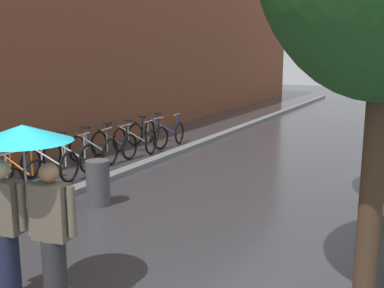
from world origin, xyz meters
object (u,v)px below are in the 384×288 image
at_px(parked_bicycle_1, 18,172).
at_px(parked_bicycle_6, 135,140).
at_px(parked_bicycle_5, 114,144).
at_px(litter_bin, 98,183).
at_px(parked_bicycle_4, 93,149).
at_px(couple_under_umbrella, 26,190).
at_px(parked_bicycle_7, 148,135).
at_px(parked_bicycle_3, 70,156).
at_px(parked_bicycle_2, 50,164).
at_px(parked_bicycle_8, 164,131).

height_order(parked_bicycle_1, parked_bicycle_6, same).
relative_size(parked_bicycle_5, litter_bin, 1.28).
bearing_deg(parked_bicycle_4, litter_bin, -48.74).
xyz_separation_m(couple_under_umbrella, litter_bin, (-1.54, 3.03, -0.90)).
bearing_deg(parked_bicycle_7, parked_bicycle_3, -91.84).
distance_m(parked_bicycle_2, parked_bicycle_3, 0.86).
height_order(parked_bicycle_6, parked_bicycle_7, same).
bearing_deg(couple_under_umbrella, parked_bicycle_7, 114.76).
xyz_separation_m(parked_bicycle_5, parked_bicycle_6, (0.15, 0.78, 0.00)).
bearing_deg(couple_under_umbrella, parked_bicycle_6, 116.55).
height_order(parked_bicycle_4, litter_bin, parked_bicycle_4).
relative_size(parked_bicycle_1, parked_bicycle_6, 0.94).
relative_size(parked_bicycle_8, litter_bin, 1.38).
height_order(parked_bicycle_1, litter_bin, parked_bicycle_1).
xyz_separation_m(parked_bicycle_3, parked_bicycle_8, (0.16, 4.13, 0.00)).
xyz_separation_m(parked_bicycle_7, couple_under_umbrella, (3.67, -7.96, 0.95)).
distance_m(parked_bicycle_2, parked_bicycle_8, 4.98).
bearing_deg(parked_bicycle_8, parked_bicycle_4, -92.99).
height_order(parked_bicycle_7, parked_bicycle_8, same).
bearing_deg(litter_bin, parked_bicycle_4, 131.26).
bearing_deg(parked_bicycle_6, parked_bicycle_3, -94.71).
relative_size(parked_bicycle_1, parked_bicycle_5, 1.00).
bearing_deg(parked_bicycle_8, parked_bicycle_6, -88.62).
height_order(parked_bicycle_2, litter_bin, parked_bicycle_2).
xyz_separation_m(parked_bicycle_5, parked_bicycle_7, (0.06, 1.58, 0.00)).
height_order(parked_bicycle_3, litter_bin, parked_bicycle_3).
bearing_deg(parked_bicycle_2, parked_bicycle_7, 91.14).
distance_m(parked_bicycle_2, parked_bicycle_4, 1.73).
distance_m(parked_bicycle_1, parked_bicycle_5, 3.32).
relative_size(parked_bicycle_1, couple_under_umbrella, 0.53).
xyz_separation_m(parked_bicycle_2, couple_under_umbrella, (3.59, -3.86, 0.95)).
relative_size(parked_bicycle_5, parked_bicycle_6, 0.95).
bearing_deg(parked_bicycle_4, parked_bicycle_7, 87.25).
bearing_deg(parked_bicycle_1, parked_bicycle_6, 88.67).
distance_m(parked_bicycle_2, litter_bin, 2.21).
distance_m(parked_bicycle_4, litter_bin, 3.40).
distance_m(parked_bicycle_2, parked_bicycle_5, 2.51).
bearing_deg(litter_bin, couple_under_umbrella, -63.04).
height_order(parked_bicycle_3, parked_bicycle_6, same).
xyz_separation_m(parked_bicycle_1, parked_bicycle_3, (-0.11, 1.66, 0.00)).
xyz_separation_m(parked_bicycle_1, parked_bicycle_5, (-0.06, 3.32, 0.00)).
height_order(parked_bicycle_6, litter_bin, parked_bicycle_6).
xyz_separation_m(parked_bicycle_6, couple_under_umbrella, (3.57, -7.15, 0.95)).
xyz_separation_m(parked_bicycle_2, parked_bicycle_5, (-0.14, 2.51, 0.00)).
distance_m(parked_bicycle_6, couple_under_umbrella, 8.05).
xyz_separation_m(parked_bicycle_3, parked_bicycle_6, (0.20, 2.44, 0.00)).
bearing_deg(parked_bicycle_5, parked_bicycle_1, -89.01).
height_order(parked_bicycle_7, litter_bin, parked_bicycle_7).
distance_m(parked_bicycle_3, litter_bin, 2.79).
bearing_deg(parked_bicycle_7, parked_bicycle_2, -88.86).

